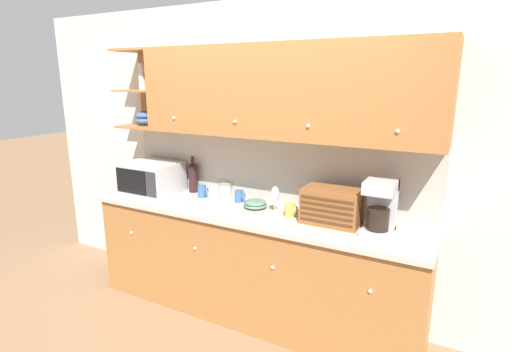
{
  "coord_description": "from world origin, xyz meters",
  "views": [
    {
      "loc": [
        1.51,
        -2.99,
        1.98
      ],
      "look_at": [
        0.0,
        -0.21,
        1.2
      ],
      "focal_mm": 28.0,
      "sensor_mm": 36.0,
      "label": 1
    }
  ],
  "objects_px": {
    "microwave": "(152,177)",
    "bread_box": "(332,206)",
    "bowl_stack_on_counter": "(255,204)",
    "coffee_maker": "(380,205)",
    "wine_glass": "(275,195)",
    "mug": "(239,196)",
    "wine_bottle": "(193,176)",
    "mug_patterned_third": "(202,191)",
    "storage_canister": "(225,190)",
    "mug_blue_second": "(290,210)"
  },
  "relations": [
    {
      "from": "bread_box",
      "to": "wine_glass",
      "type": "bearing_deg",
      "value": 178.02
    },
    {
      "from": "microwave",
      "to": "mug_patterned_third",
      "type": "height_order",
      "value": "microwave"
    },
    {
      "from": "wine_glass",
      "to": "mug",
      "type": "bearing_deg",
      "value": 164.7
    },
    {
      "from": "storage_canister",
      "to": "bowl_stack_on_counter",
      "type": "bearing_deg",
      "value": -20.4
    },
    {
      "from": "bread_box",
      "to": "mug",
      "type": "bearing_deg",
      "value": 171.83
    },
    {
      "from": "wine_bottle",
      "to": "bread_box",
      "type": "distance_m",
      "value": 1.42
    },
    {
      "from": "storage_canister",
      "to": "mug_blue_second",
      "type": "height_order",
      "value": "storage_canister"
    },
    {
      "from": "bowl_stack_on_counter",
      "to": "coffee_maker",
      "type": "distance_m",
      "value": 1.03
    },
    {
      "from": "bowl_stack_on_counter",
      "to": "wine_glass",
      "type": "bearing_deg",
      "value": -8.72
    },
    {
      "from": "mug",
      "to": "wine_glass",
      "type": "xyz_separation_m",
      "value": [
        0.39,
        -0.11,
        0.1
      ]
    },
    {
      "from": "mug_patterned_third",
      "to": "bread_box",
      "type": "xyz_separation_m",
      "value": [
        1.23,
        -0.09,
        0.08
      ]
    },
    {
      "from": "mug",
      "to": "bowl_stack_on_counter",
      "type": "height_order",
      "value": "mug"
    },
    {
      "from": "mug",
      "to": "microwave",
      "type": "bearing_deg",
      "value": -172.56
    },
    {
      "from": "mug_patterned_third",
      "to": "bowl_stack_on_counter",
      "type": "height_order",
      "value": "mug_patterned_third"
    },
    {
      "from": "wine_bottle",
      "to": "bowl_stack_on_counter",
      "type": "height_order",
      "value": "wine_bottle"
    },
    {
      "from": "microwave",
      "to": "wine_glass",
      "type": "relative_size",
      "value": 2.32
    },
    {
      "from": "microwave",
      "to": "storage_canister",
      "type": "height_order",
      "value": "microwave"
    },
    {
      "from": "bowl_stack_on_counter",
      "to": "bread_box",
      "type": "bearing_deg",
      "value": -3.98
    },
    {
      "from": "bowl_stack_on_counter",
      "to": "wine_glass",
      "type": "xyz_separation_m",
      "value": [
        0.2,
        -0.03,
        0.11
      ]
    },
    {
      "from": "mug_patterned_third",
      "to": "coffee_maker",
      "type": "height_order",
      "value": "coffee_maker"
    },
    {
      "from": "wine_glass",
      "to": "coffee_maker",
      "type": "xyz_separation_m",
      "value": [
        0.82,
        -0.01,
        0.05
      ]
    },
    {
      "from": "bowl_stack_on_counter",
      "to": "wine_glass",
      "type": "relative_size",
      "value": 0.89
    },
    {
      "from": "microwave",
      "to": "wine_glass",
      "type": "bearing_deg",
      "value": 0.38
    },
    {
      "from": "bowl_stack_on_counter",
      "to": "mug_blue_second",
      "type": "distance_m",
      "value": 0.35
    },
    {
      "from": "microwave",
      "to": "bread_box",
      "type": "bearing_deg",
      "value": -0.25
    },
    {
      "from": "mug_patterned_third",
      "to": "mug",
      "type": "height_order",
      "value": "mug_patterned_third"
    },
    {
      "from": "wine_bottle",
      "to": "storage_canister",
      "type": "relative_size",
      "value": 2.8
    },
    {
      "from": "mug",
      "to": "bread_box",
      "type": "relative_size",
      "value": 0.24
    },
    {
      "from": "microwave",
      "to": "bowl_stack_on_counter",
      "type": "bearing_deg",
      "value": 2.03
    },
    {
      "from": "microwave",
      "to": "mug",
      "type": "height_order",
      "value": "microwave"
    },
    {
      "from": "mug",
      "to": "bowl_stack_on_counter",
      "type": "distance_m",
      "value": 0.21
    },
    {
      "from": "mug_patterned_third",
      "to": "mug_blue_second",
      "type": "height_order",
      "value": "mug_patterned_third"
    },
    {
      "from": "wine_bottle",
      "to": "bread_box",
      "type": "height_order",
      "value": "wine_bottle"
    },
    {
      "from": "storage_canister",
      "to": "mug_blue_second",
      "type": "relative_size",
      "value": 1.16
    },
    {
      "from": "bowl_stack_on_counter",
      "to": "bread_box",
      "type": "distance_m",
      "value": 0.68
    },
    {
      "from": "bowl_stack_on_counter",
      "to": "bread_box",
      "type": "height_order",
      "value": "bread_box"
    },
    {
      "from": "bowl_stack_on_counter",
      "to": "coffee_maker",
      "type": "xyz_separation_m",
      "value": [
        1.01,
        -0.04,
        0.16
      ]
    },
    {
      "from": "microwave",
      "to": "bread_box",
      "type": "relative_size",
      "value": 1.2
    },
    {
      "from": "microwave",
      "to": "wine_bottle",
      "type": "bearing_deg",
      "value": 28.05
    },
    {
      "from": "mug_patterned_third",
      "to": "coffee_maker",
      "type": "xyz_separation_m",
      "value": [
        1.58,
        -0.09,
        0.14
      ]
    },
    {
      "from": "bowl_stack_on_counter",
      "to": "mug_blue_second",
      "type": "relative_size",
      "value": 1.84
    },
    {
      "from": "mug",
      "to": "mug_blue_second",
      "type": "distance_m",
      "value": 0.56
    },
    {
      "from": "microwave",
      "to": "wine_glass",
      "type": "distance_m",
      "value": 1.29
    },
    {
      "from": "wine_bottle",
      "to": "mug_patterned_third",
      "type": "distance_m",
      "value": 0.23
    },
    {
      "from": "wine_bottle",
      "to": "mug_patterned_third",
      "type": "xyz_separation_m",
      "value": [
        0.18,
        -0.1,
        -0.1
      ]
    },
    {
      "from": "storage_canister",
      "to": "bread_box",
      "type": "distance_m",
      "value": 1.07
    },
    {
      "from": "storage_canister",
      "to": "mug",
      "type": "height_order",
      "value": "storage_canister"
    },
    {
      "from": "storage_canister",
      "to": "bread_box",
      "type": "relative_size",
      "value": 0.29
    },
    {
      "from": "mug_patterned_third",
      "to": "bread_box",
      "type": "distance_m",
      "value": 1.24
    },
    {
      "from": "mug_patterned_third",
      "to": "mug",
      "type": "bearing_deg",
      "value": 5.59
    }
  ]
}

